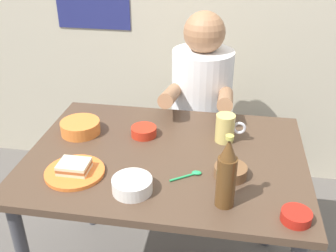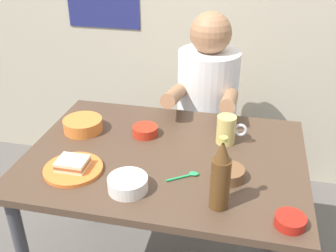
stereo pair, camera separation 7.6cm
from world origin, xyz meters
The scene contains 13 objects.
dining_table centered at (0.00, 0.00, 0.65)m, with size 1.10×0.80×0.74m.
stool centered at (0.09, 0.63, 0.35)m, with size 0.34×0.34×0.45m.
person_seated centered at (0.09, 0.62, 0.77)m, with size 0.33×0.56×0.72m.
plate_orange centered at (-0.31, -0.19, 0.75)m, with size 0.22×0.22×0.01m, color orange.
sandwich centered at (-0.31, -0.19, 0.77)m, with size 0.11×0.09×0.04m.
beer_mug centered at (0.23, 0.14, 0.80)m, with size 0.13×0.08×0.12m.
beer_bottle centered at (0.24, -0.27, 0.86)m, with size 0.06×0.06×0.26m.
soup_bowl_orange centered at (-0.40, 0.11, 0.77)m, with size 0.17×0.17×0.05m.
sauce_bowl_chili centered at (-0.12, 0.13, 0.76)m, with size 0.11×0.11×0.04m.
condiment_bowl_brown centered at (0.26, -0.11, 0.76)m, with size 0.12×0.12×0.04m.
sambal_bowl_red centered at (0.47, -0.31, 0.76)m, with size 0.10×0.10×0.03m.
rice_bowl_white centered at (-0.07, -0.25, 0.77)m, with size 0.14×0.14×0.05m.
spoon centered at (0.12, -0.13, 0.75)m, with size 0.11×0.08×0.01m.
Camera 2 is at (0.30, -1.29, 1.59)m, focal length 42.08 mm.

